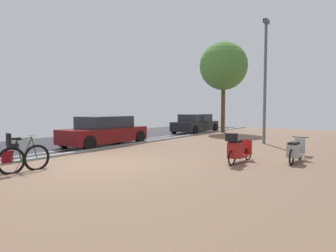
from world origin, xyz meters
name	(u,v)px	position (x,y,z in m)	size (l,w,h in m)	color
ground	(132,170)	(1.43, 0.00, -0.02)	(21.00, 40.00, 0.13)	#2B262E
bicycle_foreground	(22,157)	(-0.90, -1.93, 0.40)	(0.73, 1.46, 1.13)	black
scooter_near	(237,149)	(3.53, 2.65, 0.45)	(0.52, 1.68, 1.01)	black
scooter_mid	(295,151)	(5.04, 3.79, 0.38)	(0.52, 1.77, 0.81)	black
parked_car_near	(105,131)	(-3.41, 3.55, 0.66)	(1.85, 4.31, 1.37)	maroon
parked_car_far	(195,124)	(-3.36, 12.37, 0.64)	(1.85, 4.12, 1.33)	black
lamp_post	(265,76)	(2.68, 8.47, 3.36)	(0.20, 0.52, 6.07)	slate
street_tree	(224,66)	(-1.79, 13.65, 4.77)	(3.44, 3.44, 6.51)	brown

